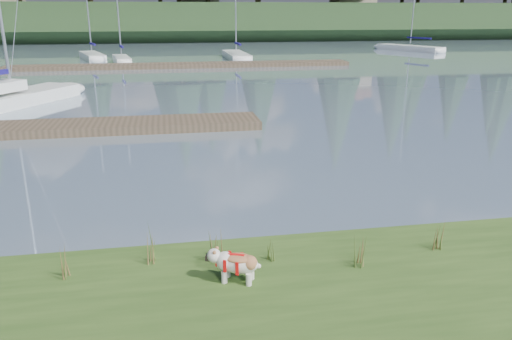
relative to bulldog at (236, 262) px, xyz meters
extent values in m
plane|color=gray|center=(-1.54, 32.91, -0.65)|extent=(200.00, 200.00, 0.00)
cube|color=#1E3218|center=(-1.54, 75.91, 1.85)|extent=(200.00, 20.00, 5.00)
cylinder|color=silver|center=(-0.18, -0.03, -0.21)|extent=(0.09, 0.09, 0.18)
cylinder|color=silver|center=(-0.11, 0.14, -0.21)|extent=(0.09, 0.09, 0.18)
cylinder|color=silver|center=(0.16, -0.16, -0.21)|extent=(0.09, 0.09, 0.18)
cylinder|color=silver|center=(0.22, 0.01, -0.21)|extent=(0.09, 0.09, 0.18)
ellipsoid|color=silver|center=(0.03, -0.01, -0.02)|extent=(0.66, 0.50, 0.28)
ellipsoid|color=#A9693F|center=(0.03, -0.01, 0.07)|extent=(0.49, 0.41, 0.10)
ellipsoid|color=silver|center=(-0.31, 0.12, 0.07)|extent=(0.27, 0.28, 0.21)
cube|color=black|center=(-0.39, 0.15, 0.04)|extent=(0.10, 0.12, 0.08)
cube|color=white|center=(-8.18, 17.13, -0.43)|extent=(5.85, 8.40, 0.70)
ellipsoid|color=white|center=(-6.10, 20.85, -0.43)|extent=(2.76, 2.94, 0.70)
cube|color=#4C3D2C|center=(-5.54, 11.91, -0.50)|extent=(16.00, 2.00, 0.30)
cube|color=#4C3D2C|center=(0.46, 32.91, -0.50)|extent=(26.00, 2.20, 0.30)
cube|color=white|center=(-7.27, 40.82, -0.43)|extent=(3.10, 6.44, 0.70)
ellipsoid|color=white|center=(-8.13, 43.84, -0.43)|extent=(1.79, 2.03, 0.70)
cube|color=#150F5F|center=(-7.03, 40.00, 0.75)|extent=(0.88, 2.46, 0.20)
cube|color=white|center=(-4.40, 36.77, -0.43)|extent=(1.92, 5.08, 0.70)
ellipsoid|color=white|center=(-4.80, 39.22, -0.43)|extent=(1.29, 1.51, 0.70)
cylinder|color=silver|center=(-4.40, 36.77, 4.06)|extent=(0.12, 0.12, 7.81)
cube|color=#150F5F|center=(-4.29, 36.10, 0.75)|extent=(0.52, 1.98, 0.20)
cube|color=white|center=(5.44, 39.09, -0.43)|extent=(1.76, 7.39, 0.70)
ellipsoid|color=white|center=(5.40, 42.77, -0.43)|extent=(1.63, 2.03, 0.70)
cube|color=#150F5F|center=(5.46, 38.08, 0.75)|extent=(0.23, 2.93, 0.20)
cube|color=white|center=(25.44, 45.52, -0.43)|extent=(4.84, 7.82, 0.70)
ellipsoid|color=white|center=(23.82, 49.06, -0.43)|extent=(2.43, 2.64, 0.70)
cube|color=#150F5F|center=(25.88, 44.56, 0.75)|extent=(1.47, 2.90, 0.20)
cone|color=#475B23|center=(-1.26, 0.80, 0.02)|extent=(0.03, 0.03, 0.63)
cone|color=brown|center=(-1.15, 0.73, -0.04)|extent=(0.03, 0.03, 0.51)
cone|color=#475B23|center=(-1.20, 0.83, 0.05)|extent=(0.03, 0.03, 0.70)
cone|color=brown|center=(-1.12, 0.77, -0.07)|extent=(0.03, 0.03, 0.44)
cone|color=#475B23|center=(-1.24, 0.72, -0.01)|extent=(0.03, 0.03, 0.57)
cone|color=#475B23|center=(-0.28, 0.76, -0.06)|extent=(0.03, 0.03, 0.47)
cone|color=brown|center=(-0.17, 0.69, -0.11)|extent=(0.03, 0.03, 0.38)
cone|color=#475B23|center=(-0.22, 0.79, -0.04)|extent=(0.03, 0.03, 0.52)
cone|color=brown|center=(-0.14, 0.73, -0.13)|extent=(0.03, 0.03, 0.33)
cone|color=#475B23|center=(-0.26, 0.68, -0.08)|extent=(0.03, 0.03, 0.42)
cone|color=#475B23|center=(1.84, 0.14, -0.03)|extent=(0.03, 0.03, 0.53)
cone|color=brown|center=(1.95, 0.07, -0.08)|extent=(0.03, 0.03, 0.43)
cone|color=#475B23|center=(1.90, 0.17, 0.00)|extent=(0.03, 0.03, 0.59)
cone|color=brown|center=(1.98, 0.11, -0.11)|extent=(0.03, 0.03, 0.37)
cone|color=#475B23|center=(1.86, 0.06, -0.06)|extent=(0.03, 0.03, 0.48)
cone|color=#475B23|center=(-2.51, 0.55, -0.04)|extent=(0.03, 0.03, 0.51)
cone|color=brown|center=(-2.40, 0.48, -0.09)|extent=(0.03, 0.03, 0.40)
cone|color=#475B23|center=(-2.45, 0.58, -0.02)|extent=(0.03, 0.03, 0.56)
cone|color=brown|center=(-2.37, 0.52, -0.12)|extent=(0.03, 0.03, 0.35)
cone|color=#475B23|center=(-2.49, 0.47, -0.07)|extent=(0.03, 0.03, 0.45)
cone|color=#475B23|center=(0.58, 0.54, -0.13)|extent=(0.03, 0.03, 0.34)
cone|color=brown|center=(0.69, 0.47, -0.16)|extent=(0.03, 0.03, 0.27)
cone|color=#475B23|center=(0.64, 0.57, -0.11)|extent=(0.03, 0.03, 0.37)
cone|color=brown|center=(0.72, 0.51, -0.18)|extent=(0.03, 0.03, 0.24)
cone|color=#475B23|center=(0.60, 0.46, -0.14)|extent=(0.03, 0.03, 0.30)
cone|color=#475B23|center=(3.34, 0.46, -0.05)|extent=(0.03, 0.03, 0.49)
cone|color=brown|center=(3.45, 0.39, -0.10)|extent=(0.03, 0.03, 0.39)
cone|color=#475B23|center=(3.40, 0.49, -0.03)|extent=(0.03, 0.03, 0.54)
cone|color=brown|center=(3.48, 0.43, -0.13)|extent=(0.03, 0.03, 0.34)
cone|color=#475B23|center=(3.36, 0.38, -0.08)|extent=(0.03, 0.03, 0.44)
cube|color=#33281C|center=(-1.54, 1.31, -0.58)|extent=(60.00, 0.50, 0.14)
cylinder|color=#382619|center=(40.46, 73.91, 5.25)|extent=(0.60, 0.60, 1.80)
cylinder|color=#382619|center=(53.46, 69.91, 5.25)|extent=(0.60, 0.60, 1.80)
camera|label=1|loc=(-0.85, -6.40, 3.45)|focal=35.00mm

